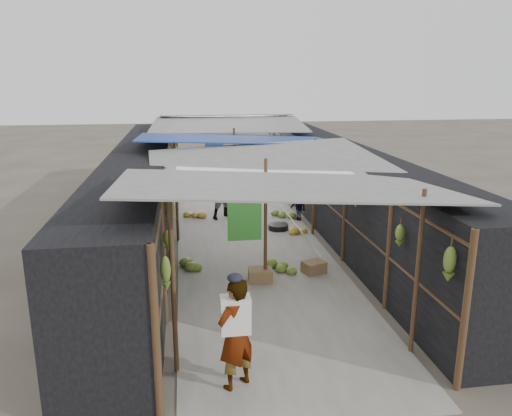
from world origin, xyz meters
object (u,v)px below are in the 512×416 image
black_basin (278,227)px  vendor_elderly (236,334)px  crate_near (260,276)px  shopper_blue (226,189)px  vendor_seated (298,205)px

black_basin → vendor_elderly: vendor_elderly is taller
crate_near → black_basin: 3.68m
crate_near → shopper_blue: 4.99m
black_basin → shopper_blue: size_ratio=0.31×
black_basin → shopper_blue: bearing=133.3°
black_basin → vendor_seated: vendor_seated is taller
black_basin → vendor_seated: size_ratio=0.58×
black_basin → vendor_elderly: size_ratio=0.35×
black_basin → vendor_seated: (0.74, 0.81, 0.40)m
black_basin → shopper_blue: 2.09m
shopper_blue → vendor_elderly: bearing=-121.0°
crate_near → vendor_elderly: size_ratio=0.30×
vendor_elderly → crate_near: bearing=-139.3°
shopper_blue → black_basin: bearing=-73.5°
vendor_elderly → shopper_blue: bearing=-129.4°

